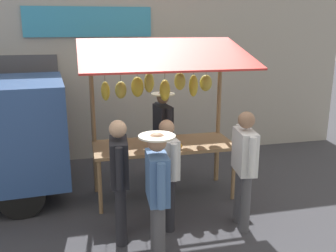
# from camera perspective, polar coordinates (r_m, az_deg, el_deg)

# --- Properties ---
(ground_plane) EXTENTS (40.00, 40.00, 0.00)m
(ground_plane) POSITION_cam_1_polar(r_m,az_deg,el_deg) (6.36, -0.64, -10.24)
(ground_plane) COLOR #38383D
(street_backdrop) EXTENTS (9.00, 0.30, 3.40)m
(street_backdrop) POSITION_cam_1_polar(r_m,az_deg,el_deg) (7.97, -4.64, 7.64)
(street_backdrop) COLOR #9E998E
(street_backdrop) RESTS_ON ground
(market_stall) EXTENTS (2.50, 1.46, 2.50)m
(market_stall) POSITION_cam_1_polar(r_m,az_deg,el_deg) (5.93, -0.88, 3.89)
(market_stall) COLOR olive
(market_stall) RESTS_ON ground
(vendor_with_sunhat) EXTENTS (0.41, 0.68, 1.58)m
(vendor_with_sunhat) POSITION_cam_1_polar(r_m,az_deg,el_deg) (6.76, -0.76, -0.31)
(vendor_with_sunhat) COLOR #4C4C51
(vendor_with_sunhat) RESTS_ON ground
(shopper_in_striped_shirt) EXTENTS (0.28, 0.69, 1.63)m
(shopper_in_striped_shirt) POSITION_cam_1_polar(r_m,az_deg,el_deg) (5.19, 11.30, -5.31)
(shopper_in_striped_shirt) COLOR #4C4C51
(shopper_in_striped_shirt) RESTS_ON ground
(shopper_in_grey_tee) EXTENTS (0.26, 0.69, 1.60)m
(shopper_in_grey_tee) POSITION_cam_1_polar(r_m,az_deg,el_deg) (4.82, -7.27, -6.99)
(shopper_in_grey_tee) COLOR #232328
(shopper_in_grey_tee) RESTS_ON ground
(shopper_with_ponytail) EXTENTS (0.26, 0.66, 1.52)m
(shopper_with_ponytail) POSITION_cam_1_polar(r_m,az_deg,el_deg) (5.11, -0.20, -6.22)
(shopper_with_ponytail) COLOR #232328
(shopper_with_ponytail) RESTS_ON ground
(shopper_with_shopping_bag) EXTENTS (0.41, 0.68, 1.58)m
(shopper_with_shopping_bag) POSITION_cam_1_polar(r_m,az_deg,el_deg) (4.36, -1.60, -9.27)
(shopper_with_shopping_bag) COLOR #4C4C51
(shopper_with_shopping_bag) RESTS_ON ground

